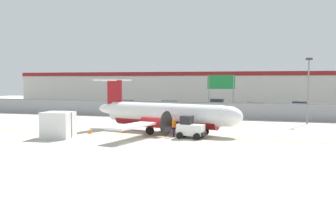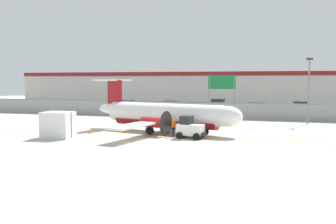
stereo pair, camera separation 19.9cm
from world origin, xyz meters
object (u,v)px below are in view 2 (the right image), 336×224
Objects in this scene: highway_sign at (222,86)px; traffic_cone_near_right at (189,127)px; traffic_cone_far_right at (90,130)px; traffic_cone_far_left at (124,129)px; parked_car_3 at (255,108)px; apron_light_pole at (309,85)px; parked_car_2 at (217,103)px; cargo_container at (58,125)px; commuter_airplane at (168,115)px; baggage_tug at (190,128)px; ground_crew_worker at (173,126)px; traffic_cone_near_left at (176,131)px; parked_car_0 at (127,105)px; parked_car_1 at (171,106)px; parked_car_4 at (302,107)px.

traffic_cone_near_right is at bearing -94.71° from highway_sign.
traffic_cone_near_right and traffic_cone_far_right have the same top height.
traffic_cone_far_left is 25.12m from parked_car_3.
parked_car_2 is at bearing 123.85° from apron_light_pole.
cargo_container is 26.67m from apron_light_pole.
commuter_airplane is 4.18m from baggage_tug.
ground_crew_worker reaches higher than traffic_cone_near_left.
baggage_tug is 1.52m from ground_crew_worker.
apron_light_pole is (13.06, -19.47, 3.41)m from parked_car_2.
parked_car_2 is (3.72, 31.39, 0.58)m from traffic_cone_far_left.
cargo_container reaches higher than parked_car_0.
cargo_container is 28.28m from parked_car_0.
traffic_cone_near_left is at bearing -72.87° from parked_car_1.
apron_light_pole is at bearing -20.81° from parked_car_0.
baggage_tug is 0.58× the size of parked_car_1.
apron_light_pole is at bearing 60.31° from baggage_tug.
traffic_cone_near_right is (-1.22, 4.69, -0.54)m from baggage_tug.
highway_sign is at bearing 63.17° from traffic_cone_far_right.
commuter_airplane is 3.64× the size of parked_car_4.
parked_car_4 is at bearing 75.79° from commuter_airplane.
traffic_cone_far_left is at bearing -65.06° from parked_car_0.
ground_crew_worker is 0.40× the size of parked_car_0.
traffic_cone_far_left is (-6.59, 1.46, -0.54)m from baggage_tug.
traffic_cone_near_right is at bearing 34.22° from cargo_container.
parked_car_1 is at bearing 116.95° from baggage_tug.
parked_car_2 is (6.01, 7.58, 0.00)m from parked_car_1.
parked_car_0 is (-6.75, 24.71, 0.58)m from traffic_cone_far_right.
traffic_cone_near_left is at bearing -95.08° from highway_sign.
parked_car_3 is 7.71m from highway_sign.
apron_light_pole is 11.49m from highway_sign.
cargo_container is at bearing -133.51° from traffic_cone_far_left.
cargo_container is (-10.70, -2.88, 0.24)m from baggage_tug.
parked_car_2 is 14.95m from highway_sign.
highway_sign is at bearing 61.42° from parked_car_3.
traffic_cone_far_left is (4.12, 4.34, -0.79)m from cargo_container.
baggage_tug is 0.96× the size of cargo_container.
baggage_tug is 0.57× the size of parked_car_0.
commuter_airplane reaches higher than traffic_cone_near_right.
traffic_cone_near_right is (0.38, 3.21, 0.00)m from traffic_cone_near_left.
traffic_cone_near_right is at bearing -108.81° from parked_car_4.
commuter_airplane is 24.92× the size of traffic_cone_far_right.
commuter_airplane is at bearing -141.38° from apron_light_pole.
traffic_cone_far_right is 25.11m from parked_car_1.
traffic_cone_near_left is 24.89m from parked_car_1.
traffic_cone_near_left is 23.46m from parked_car_3.
cargo_container is 12.16m from traffic_cone_near_right.
apron_light_pole is (-0.23, -15.27, 3.41)m from parked_car_4.
traffic_cone_near_right is (9.49, 7.57, -0.79)m from cargo_container.
parked_car_0 is 17.55m from highway_sign.
traffic_cone_far_left is (-5.37, -3.23, 0.00)m from traffic_cone_near_right.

